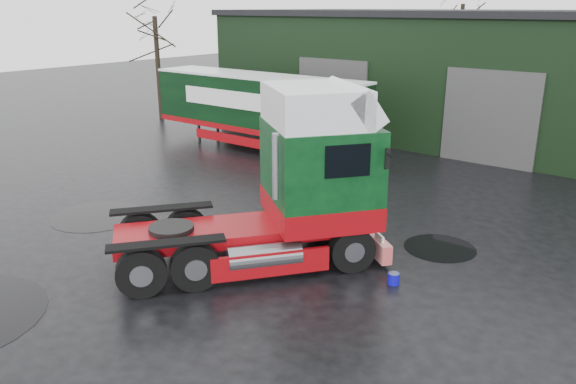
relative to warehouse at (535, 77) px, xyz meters
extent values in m
plane|color=black|center=(-2.00, -20.00, -3.16)|extent=(100.00, 100.00, 0.00)
cube|color=black|center=(0.00, 0.00, -0.16)|extent=(32.00, 12.00, 6.00)
cube|color=black|center=(0.00, 0.00, 2.99)|extent=(32.40, 12.40, 0.30)
cylinder|color=#0D08B3|center=(2.16, -18.34, -3.02)|extent=(0.38, 0.38, 0.27)
cylinder|color=black|center=(2.18, -15.61, -3.15)|extent=(2.01, 2.01, 0.01)
cylinder|color=black|center=(-7.64, -20.11, -3.15)|extent=(2.92, 2.92, 0.01)
camera|label=1|loc=(7.79, -29.67, 3.33)|focal=35.00mm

